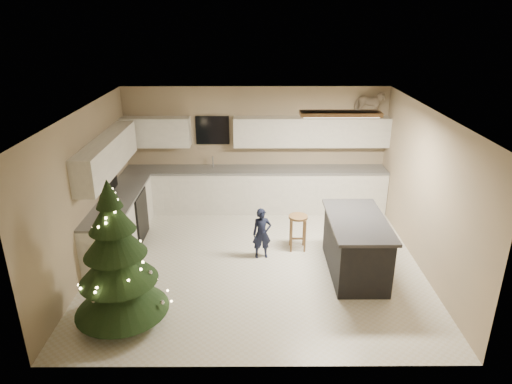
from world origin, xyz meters
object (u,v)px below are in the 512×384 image
at_px(bar_stool, 298,224).
at_px(toddler, 262,233).
at_px(rocking_horse, 369,104).
at_px(island, 356,246).
at_px(christmas_tree, 117,267).

bearing_deg(bar_stool, toddler, -155.88).
xyz_separation_m(toddler, rocking_horse, (2.20, 2.16, 1.83)).
bearing_deg(island, bar_stool, 137.73).
bearing_deg(bar_stool, island, -42.27).
xyz_separation_m(bar_stool, rocking_horse, (1.55, 1.87, 1.79)).
xyz_separation_m(island, rocking_horse, (0.69, 2.65, 1.80)).
distance_m(island, christmas_tree, 3.71).
height_order(island, rocking_horse, rocking_horse).
relative_size(bar_stool, rocking_horse, 0.98).
bearing_deg(rocking_horse, toddler, 148.70).
bearing_deg(island, christmas_tree, -159.84).
bearing_deg(rocking_horse, christmas_tree, 147.67).
bearing_deg(bar_stool, christmas_tree, -141.61).
bearing_deg(christmas_tree, island, 20.16).
height_order(island, toddler, island).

